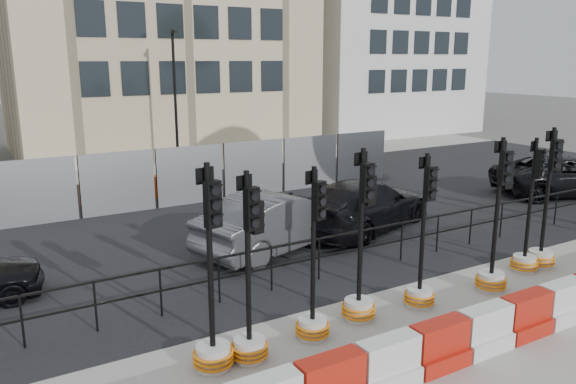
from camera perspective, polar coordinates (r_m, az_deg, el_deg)
ground at (r=12.51m, az=10.89°, el=-9.56°), size 120.00×120.00×0.00m
sidewalk_near at (r=10.68m, az=21.89°, el=-14.46°), size 40.00×6.00×0.02m
road at (r=18.02m, az=-3.92°, el=-2.11°), size 40.00×14.00×0.03m
sidewalk_far at (r=26.18m, az=-12.83°, el=2.47°), size 40.00×4.00×0.02m
building_white at (r=39.43m, az=8.87°, el=17.88°), size 12.00×9.06×16.00m
kerb_railing at (r=13.12m, az=7.56°, el=-5.11°), size 18.00×0.04×1.00m
heras_fencing at (r=20.07m, az=-8.69°, el=1.43°), size 14.33×1.72×2.00m
lamp_post_far at (r=24.98m, az=-11.38°, el=9.47°), size 0.12×0.56×6.00m
barrier_row at (r=10.63m, az=21.19°, el=-12.39°), size 16.75×0.50×0.80m
traffic_signal_a at (r=9.14m, az=-7.64°, el=-13.64°), size 0.66×0.66×3.35m
traffic_signal_b at (r=9.29m, az=-3.89°, el=-12.62°), size 0.63×0.63×3.18m
traffic_signal_c at (r=10.00m, az=2.58°, el=-11.38°), size 0.61×0.61×3.10m
traffic_signal_d at (r=10.70m, az=7.35°, el=-8.93°), size 0.65×0.65×3.29m
traffic_signal_e at (r=11.50m, az=13.34°, el=-8.32°), size 0.61×0.61×3.11m
traffic_signal_f at (r=12.65m, az=20.19°, el=-6.10°), size 0.65×0.65×3.29m
traffic_signal_g at (r=14.08m, az=23.07°, el=-4.98°), size 0.62×0.62×3.13m
traffic_signal_h at (r=14.52m, az=24.46°, el=-4.41°), size 0.66×0.66×3.33m
car_b at (r=14.45m, az=-1.11°, el=-2.94°), size 4.19×5.52×1.52m
car_c at (r=16.24m, az=7.69°, el=-1.32°), size 5.33×6.39×1.47m
car_d at (r=22.58m, az=26.48°, el=1.51°), size 5.84×6.79×1.44m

